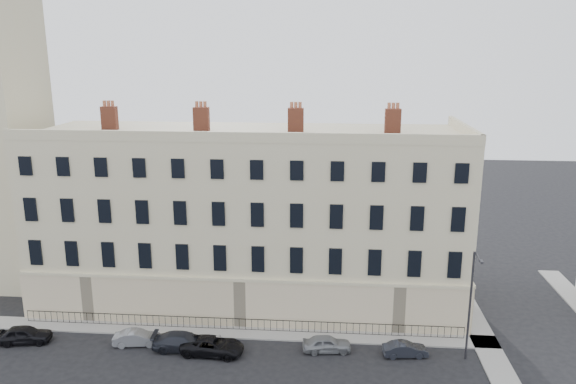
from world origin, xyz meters
The scene contains 12 objects.
ground centered at (0.00, 0.00, 0.00)m, with size 160.00×160.00×0.00m, color black.
terrace centered at (-5.97, 11.97, 7.50)m, with size 36.22×12.22×17.00m.
pavement_terrace centered at (-10.00, 5.00, 0.06)m, with size 48.00×2.00×0.12m, color gray.
pavement_east_return centered at (13.00, 8.00, 0.06)m, with size 2.00×24.00×0.12m, color gray.
railings centered at (-6.00, 5.40, 0.55)m, with size 35.00×0.04×0.96m.
car_a centered at (-21.98, 2.21, 0.67)m, with size 1.59×3.95×1.35m, color black.
car_b centered at (-13.33, 2.58, 0.58)m, with size 1.22×3.50×1.15m, color slate.
car_c centered at (-9.67, 2.19, 0.66)m, with size 1.85×4.54×1.32m, color #1F222A.
car_d centered at (-7.38, 1.79, 0.64)m, with size 2.13×4.63×1.29m, color black.
car_e centered at (0.98, 2.81, 0.61)m, with size 1.45×3.60×1.23m, color gray.
car_f centered at (6.68, 2.61, 0.54)m, with size 1.13×3.25×1.07m, color black.
streetlamp centered at (11.01, 2.47, 4.55)m, with size 0.32×1.78×8.22m.
Camera 1 is at (1.17, -34.67, 21.72)m, focal length 35.00 mm.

